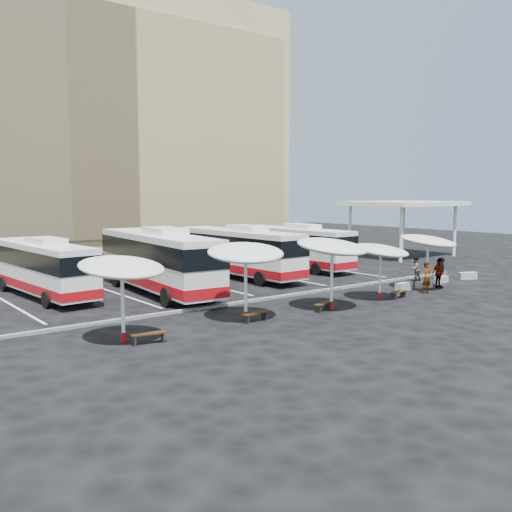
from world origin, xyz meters
TOP-DOWN VIEW (x-y plane):
  - ground at (0.00, 0.00)m, footprint 120.00×120.00m
  - sandstone_building at (0.00, 31.87)m, footprint 42.00×18.25m
  - service_canopy at (24.00, 10.00)m, footprint 10.00×8.00m
  - curb_divider at (0.00, 0.50)m, footprint 34.00×0.25m
  - bay_lines at (0.00, 8.00)m, footprint 24.15×12.00m
  - bus_0 at (-9.85, 9.46)m, footprint 3.10×11.14m
  - bus_1 at (-3.95, 6.24)m, footprint 3.72×12.82m
  - bus_2 at (3.56, 8.41)m, footprint 3.10×11.98m
  - bus_3 at (9.86, 9.56)m, footprint 2.82×11.39m
  - sunshade_0 at (-10.48, -3.05)m, footprint 4.03×4.06m
  - sunshade_1 at (-4.15, -2.87)m, footprint 4.75×4.78m
  - sunshade_2 at (0.88, -3.58)m, footprint 4.36×4.40m
  - sunshade_3 at (5.02, -3.30)m, footprint 3.98×4.01m
  - sunshade_4 at (9.97, -2.89)m, footprint 4.50×4.52m
  - wood_bench_0 at (-9.78, -3.90)m, footprint 1.50×0.67m
  - wood_bench_1 at (-3.99, -3.42)m, footprint 1.46×0.52m
  - wood_bench_2 at (0.26, -3.59)m, footprint 1.41×0.78m
  - wood_bench_3 at (6.14, -3.75)m, footprint 1.39×0.58m
  - conc_bench_0 at (8.49, -2.28)m, footprint 1.34×0.55m
  - conc_bench_1 at (10.34, -2.44)m, footprint 1.15×0.60m
  - conc_bench_2 at (12.92, -1.93)m, footprint 1.23×0.48m
  - conc_bench_3 at (15.75, -2.11)m, footprint 1.38×0.93m
  - passenger_0 at (8.78, -3.74)m, footprint 0.73×0.53m
  - passenger_1 at (12.17, -0.38)m, footprint 0.88×0.72m
  - passenger_2 at (11.10, -2.96)m, footprint 1.14×0.57m
  - passenger_3 at (13.90, -1.20)m, footprint 1.15×0.85m

SIDE VIEW (x-z plane):
  - ground at x=0.00m, z-range 0.00..0.00m
  - bay_lines at x=0.00m, z-range 0.00..0.01m
  - curb_divider at x=0.00m, z-range 0.00..0.15m
  - conc_bench_1 at x=10.34m, z-range 0.00..0.41m
  - conc_bench_2 at x=12.92m, z-range 0.00..0.45m
  - conc_bench_0 at x=8.49m, z-range 0.00..0.49m
  - conc_bench_3 at x=15.75m, z-range 0.00..0.49m
  - wood_bench_3 at x=6.14m, z-range 0.11..0.52m
  - wood_bench_2 at x=0.26m, z-range 0.11..0.53m
  - wood_bench_1 at x=-3.99m, z-range 0.12..0.56m
  - wood_bench_0 at x=-9.78m, z-range 0.12..0.56m
  - passenger_3 at x=13.90m, z-range 0.00..1.58m
  - passenger_1 at x=12.17m, z-range 0.00..1.69m
  - passenger_2 at x=11.10m, z-range 0.00..1.87m
  - passenger_0 at x=8.78m, z-range 0.00..1.89m
  - bus_0 at x=-9.85m, z-range 0.04..3.53m
  - bus_3 at x=9.86m, z-range 0.04..3.64m
  - bus_2 at x=3.56m, z-range 0.04..3.81m
  - bus_1 at x=-3.95m, z-range 0.04..4.06m
  - sunshade_3 at x=5.02m, z-range 1.15..4.43m
  - sunshade_4 at x=9.97m, z-range 1.25..4.82m
  - sunshade_0 at x=-10.48m, z-range 1.26..4.86m
  - sunshade_1 at x=-4.15m, z-range 1.32..5.11m
  - sunshade_2 at x=0.88m, z-range 1.34..5.17m
  - service_canopy at x=24.00m, z-range 2.27..7.47m
  - sandstone_building at x=0.00m, z-range -2.17..27.43m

